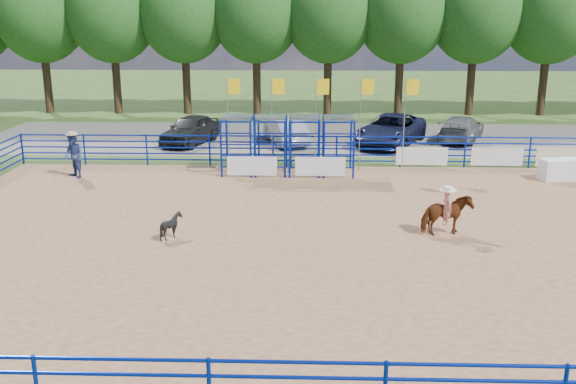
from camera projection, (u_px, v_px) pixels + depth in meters
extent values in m
plane|color=#3F5A24|center=(349.00, 240.00, 20.74)|extent=(120.00, 120.00, 0.00)
cube|color=#A37651|center=(349.00, 239.00, 20.74)|extent=(30.00, 20.00, 0.02)
cube|color=slate|center=(331.00, 138.00, 37.08)|extent=(40.00, 10.00, 0.01)
cube|color=white|center=(560.00, 169.00, 27.87)|extent=(1.83, 1.11, 0.91)
imported|color=brown|center=(446.00, 215.00, 20.92)|extent=(1.75, 1.13, 1.36)
imported|color=red|center=(448.00, 190.00, 20.68)|extent=(0.41, 0.52, 1.25)
cylinder|color=white|center=(450.00, 170.00, 20.51)|extent=(0.54, 0.54, 0.12)
imported|color=black|center=(171.00, 225.00, 20.73)|extent=(0.90, 0.84, 0.85)
imported|color=navy|center=(74.00, 156.00, 28.05)|extent=(1.21, 1.20, 1.97)
cylinder|color=tan|center=(72.00, 134.00, 27.78)|extent=(0.56, 0.56, 0.11)
imported|color=black|center=(190.00, 129.00, 35.39)|extent=(3.18, 4.96, 1.57)
imported|color=gray|center=(286.00, 131.00, 35.34)|extent=(2.80, 4.75, 1.48)
imported|color=#161937|center=(391.00, 130.00, 35.13)|extent=(4.88, 6.48, 1.63)
imported|color=#5E5F61|center=(461.00, 128.00, 36.25)|extent=(3.70, 5.21, 1.40)
cube|color=white|center=(252.00, 166.00, 28.18)|extent=(2.20, 0.04, 0.85)
cube|color=white|center=(320.00, 166.00, 28.09)|extent=(2.20, 0.04, 0.85)
cube|color=white|center=(422.00, 156.00, 30.04)|extent=(2.40, 0.04, 0.85)
cube|color=white|center=(497.00, 157.00, 29.94)|extent=(2.40, 0.04, 0.85)
cube|color=beige|center=(562.00, 157.00, 29.85)|extent=(2.40, 0.04, 0.90)
cylinder|color=#3F2B19|center=(47.00, 79.00, 45.69)|extent=(0.56, 0.56, 4.80)
ellipsoid|color=#204C18|center=(39.00, 4.00, 44.28)|extent=(6.40, 6.40, 7.36)
cylinder|color=#3F2B19|center=(117.00, 79.00, 45.54)|extent=(0.56, 0.56, 4.80)
ellipsoid|color=#204C18|center=(111.00, 4.00, 44.12)|extent=(6.40, 6.40, 7.36)
cylinder|color=#3F2B19|center=(186.00, 80.00, 45.38)|extent=(0.56, 0.56, 4.80)
ellipsoid|color=#204C18|center=(183.00, 4.00, 43.97)|extent=(6.40, 6.40, 7.36)
cylinder|color=#3F2B19|center=(257.00, 80.00, 45.23)|extent=(0.56, 0.56, 4.80)
ellipsoid|color=#204C18|center=(256.00, 4.00, 43.82)|extent=(6.40, 6.40, 7.36)
cylinder|color=#3F2B19|center=(328.00, 80.00, 45.08)|extent=(0.56, 0.56, 4.80)
ellipsoid|color=#204C18|center=(329.00, 4.00, 43.67)|extent=(6.40, 6.40, 7.36)
cylinder|color=#3F2B19|center=(399.00, 80.00, 44.93)|extent=(0.56, 0.56, 4.80)
ellipsoid|color=#204C18|center=(403.00, 4.00, 43.51)|extent=(6.40, 6.40, 7.36)
cylinder|color=#3F2B19|center=(471.00, 81.00, 44.77)|extent=(0.56, 0.56, 4.80)
ellipsoid|color=#204C18|center=(477.00, 4.00, 43.36)|extent=(6.40, 6.40, 7.36)
cylinder|color=#3F2B19|center=(543.00, 81.00, 44.62)|extent=(0.56, 0.56, 4.80)
ellipsoid|color=#204C18|center=(551.00, 4.00, 43.21)|extent=(6.40, 6.40, 7.36)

